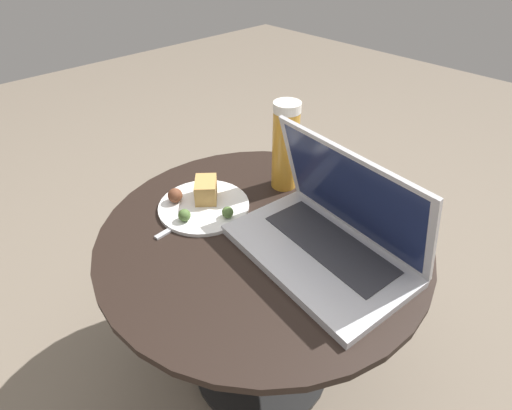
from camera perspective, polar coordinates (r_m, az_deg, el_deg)
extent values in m
plane|color=#726656|center=(1.25, 0.74, -21.33)|extent=(6.00, 6.00, 0.00)
cylinder|color=black|center=(1.25, 0.74, -21.15)|extent=(0.39, 0.39, 0.01)
cylinder|color=black|center=(1.05, 0.85, -14.18)|extent=(0.06, 0.06, 0.46)
cylinder|color=black|center=(0.88, 0.99, -4.20)|extent=(0.72, 0.72, 0.02)
cube|color=silver|center=(0.94, -7.37, -0.49)|extent=(0.17, 0.14, 0.00)
cube|color=silver|center=(0.82, 8.69, -6.96)|extent=(0.39, 0.26, 0.02)
cube|color=#333338|center=(0.83, 10.41, -5.44)|extent=(0.29, 0.14, 0.00)
cube|color=silver|center=(0.79, 13.48, 1.53)|extent=(0.37, 0.11, 0.21)
cube|color=#19234C|center=(0.79, 13.33, 1.41)|extent=(0.34, 0.10, 0.19)
cylinder|color=gold|center=(0.97, 4.17, 7.77)|extent=(0.06, 0.06, 0.20)
cylinder|color=white|center=(0.92, 4.48, 13.78)|extent=(0.06, 0.06, 0.02)
cylinder|color=white|center=(0.94, -7.44, -0.17)|extent=(0.21, 0.21, 0.01)
cube|color=tan|center=(0.95, -7.16, 2.18)|extent=(0.09, 0.08, 0.05)
sphere|color=brown|center=(0.95, -11.48, 1.35)|extent=(0.03, 0.03, 0.03)
sphere|color=#4C6B33|center=(0.89, -4.08, -1.04)|extent=(0.03, 0.03, 0.03)
sphere|color=#4C6B33|center=(0.89, -10.20, -1.44)|extent=(0.03, 0.03, 0.03)
cube|color=#B2B2B7|center=(0.90, -10.88, -2.74)|extent=(0.02, 0.13, 0.01)
cube|color=#B2B2B7|center=(0.94, -6.58, -0.22)|extent=(0.03, 0.06, 0.01)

